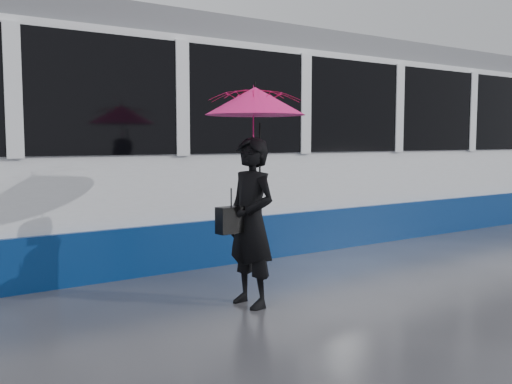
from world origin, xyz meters
TOP-DOWN VIEW (x-y plane):
  - ground at (0.00, 0.00)m, footprint 90.00×90.00m
  - rails at (0.00, 2.50)m, footprint 34.00×1.51m
  - woman at (-0.39, -0.52)m, footprint 0.47×0.66m
  - umbrella at (-0.34, -0.52)m, footprint 1.10×1.10m
  - handbag at (-0.61, -0.50)m, footprint 0.32×0.16m

SIDE VIEW (x-z plane):
  - ground at x=0.00m, z-range 0.00..0.00m
  - rails at x=0.00m, z-range 0.00..0.02m
  - woman at x=-0.39m, z-range 0.00..1.70m
  - handbag at x=-0.61m, z-range 0.67..1.12m
  - umbrella at x=-0.34m, z-range 1.29..2.44m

